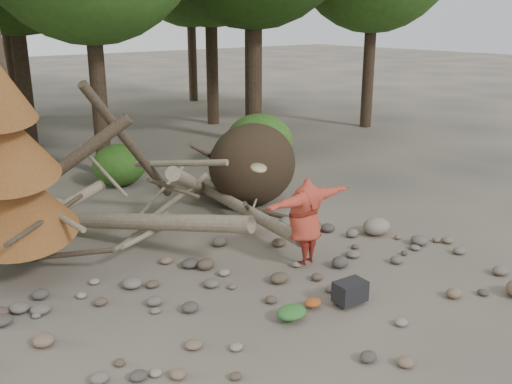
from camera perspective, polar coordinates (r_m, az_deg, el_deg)
ground at (r=9.33m, az=3.61°, el=-10.94°), size 120.00×120.00×0.00m
deadfall_pile at (r=13.24m, az=-2.15°, el=2.15°), size 8.55×5.24×3.30m
dead_conifer at (r=10.00m, az=-23.38°, el=2.57°), size 2.06×2.16×4.35m
bush_mid at (r=15.72m, az=-13.54°, el=2.64°), size 1.40×1.40×1.12m
bush_right at (r=17.18m, az=0.34°, el=5.17°), size 2.00×2.00×1.60m
frisbee_thrower at (r=10.24m, az=4.95°, el=-2.88°), size 2.06×0.65×1.96m
backpack at (r=9.29m, az=9.38°, el=-10.11°), size 0.53×0.38×0.34m
cloth_green at (r=8.78m, az=3.59°, el=-12.20°), size 0.48×0.40×0.18m
cloth_orange at (r=9.15m, az=5.70°, el=-11.21°), size 0.30×0.24×0.11m
boulder_mid_right at (r=12.21m, az=11.95°, el=-3.38°), size 0.59×0.53×0.35m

